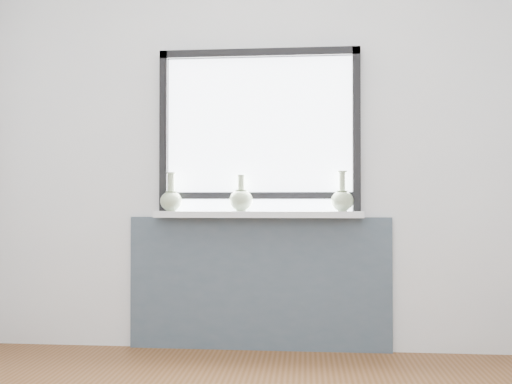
# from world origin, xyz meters

# --- Properties ---
(back_wall) EXTENTS (3.60, 0.02, 2.60)m
(back_wall) POSITION_xyz_m (0.00, 1.81, 1.30)
(back_wall) COLOR silver
(back_wall) RESTS_ON ground
(apron_panel) EXTENTS (1.70, 0.03, 0.86)m
(apron_panel) POSITION_xyz_m (0.00, 1.78, 0.43)
(apron_panel) COLOR #414D5A
(apron_panel) RESTS_ON ground
(windowsill) EXTENTS (1.32, 0.18, 0.04)m
(windowsill) POSITION_xyz_m (0.00, 1.71, 0.88)
(windowsill) COLOR silver
(windowsill) RESTS_ON apron_panel
(window) EXTENTS (1.30, 0.06, 1.05)m
(window) POSITION_xyz_m (0.00, 1.77, 1.44)
(window) COLOR black
(window) RESTS_ON windowsill
(vase_a) EXTENTS (0.14, 0.14, 0.25)m
(vase_a) POSITION_xyz_m (-0.56, 1.69, 0.98)
(vase_a) COLOR #9CB28A
(vase_a) RESTS_ON windowsill
(vase_b) EXTENTS (0.15, 0.15, 0.23)m
(vase_b) POSITION_xyz_m (-0.11, 1.72, 0.98)
(vase_b) COLOR #9CB28A
(vase_b) RESTS_ON windowsill
(vase_c) EXTENTS (0.14, 0.14, 0.26)m
(vase_c) POSITION_xyz_m (0.53, 1.71, 0.98)
(vase_c) COLOR #9CB28A
(vase_c) RESTS_ON windowsill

